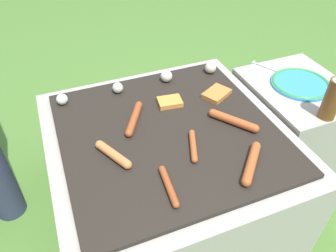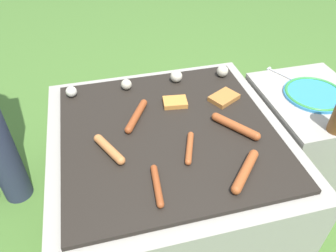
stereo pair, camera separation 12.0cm
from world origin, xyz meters
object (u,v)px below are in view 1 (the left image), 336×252
(sausage_front_center, at_px, (251,163))
(fork_utensil, at_px, (268,68))
(condiment_bottle, at_px, (333,97))
(plate_colorful, at_px, (301,84))

(sausage_front_center, xyz_separation_m, fork_utensil, (0.42, 0.51, -0.01))
(sausage_front_center, distance_m, fork_utensil, 0.66)
(condiment_bottle, bearing_deg, sausage_front_center, -164.39)
(condiment_bottle, bearing_deg, fork_utensil, 89.43)
(sausage_front_center, distance_m, condiment_bottle, 0.44)
(sausage_front_center, xyz_separation_m, plate_colorful, (0.47, 0.33, -0.01))
(sausage_front_center, bearing_deg, plate_colorful, 35.37)
(plate_colorful, xyz_separation_m, fork_utensil, (-0.05, 0.18, -0.01))
(fork_utensil, bearing_deg, condiment_bottle, -90.57)
(fork_utensil, bearing_deg, plate_colorful, -74.04)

